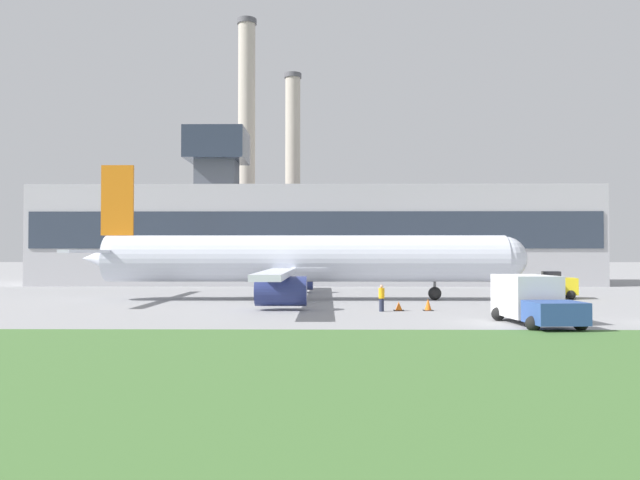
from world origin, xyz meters
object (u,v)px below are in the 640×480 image
airplane (299,260)px  pushback_tug (551,286)px  ground_crew_person (382,298)px  baggage_truck (532,300)px

airplane → pushback_tug: bearing=5.4°
airplane → ground_crew_person: bearing=-59.8°
pushback_tug → ground_crew_person: size_ratio=2.49×
baggage_truck → pushback_tug: bearing=67.7°
airplane → pushback_tug: 19.68m
pushback_tug → ground_crew_person: (-14.12, -11.05, -0.13)m
pushback_tug → baggage_truck: bearing=-112.3°
pushback_tug → ground_crew_person: pushback_tug is taller
ground_crew_person → baggage_truck: bearing=-44.4°
pushback_tug → airplane: bearing=-174.6°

